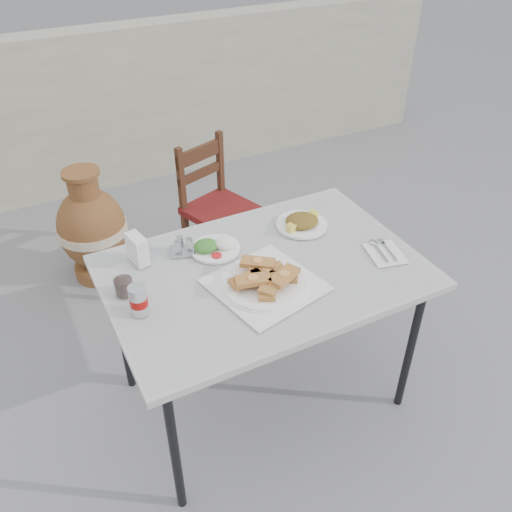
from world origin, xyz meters
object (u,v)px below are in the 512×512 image
napkin_holder (137,249)px  salad_chopped_plate (302,222)px  salad_rice_plate (215,246)px  cola_glass (123,283)px  terracotta_urn (92,229)px  pide_plate (265,278)px  soda_can (139,300)px  cafe_table (264,278)px  chair (216,206)px  condiment_caddy (182,247)px

napkin_holder → salad_chopped_plate: bearing=-16.8°
salad_rice_plate → napkin_holder: (-0.32, 0.07, 0.04)m
cola_glass → terracotta_urn: bearing=86.1°
pide_plate → cola_glass: cola_glass is taller
soda_can → cola_glass: bearing=98.6°
pide_plate → salad_rice_plate: size_ratio=2.16×
napkin_holder → cola_glass: bearing=-133.4°
cafe_table → salad_chopped_plate: (0.31, 0.20, 0.08)m
cola_glass → chair: cola_glass is taller
salad_chopped_plate → terracotta_urn: salad_chopped_plate is taller
pide_plate → condiment_caddy: (-0.21, 0.36, -0.01)m
cafe_table → soda_can: size_ratio=10.64×
pide_plate → terracotta_urn: 1.58m
chair → terracotta_urn: size_ratio=1.14×
salad_chopped_plate → condiment_caddy: size_ratio=1.88×
napkin_holder → condiment_caddy: napkin_holder is taller
salad_chopped_plate → terracotta_urn: size_ratio=0.32×
pide_plate → salad_rice_plate: pide_plate is taller
napkin_holder → condiment_caddy: size_ratio=1.01×
salad_chopped_plate → napkin_holder: bearing=174.2°
cafe_table → chair: chair is taller
soda_can → terracotta_urn: size_ratio=0.17×
salad_rice_plate → salad_chopped_plate: (0.44, -0.01, 0.00)m
salad_chopped_plate → chair: salad_chopped_plate is taller
pide_plate → condiment_caddy: bearing=120.9°
salad_chopped_plate → terracotta_urn: 1.46m
napkin_holder → terracotta_urn: bearing=80.6°
chair → salad_chopped_plate: bearing=-105.6°
cafe_table → condiment_caddy: bearing=135.3°
pide_plate → cola_glass: bearing=158.4°
condiment_caddy → chair: size_ratio=0.15×
salad_chopped_plate → pide_plate: bearing=-139.2°
napkin_holder → chair: 1.15m
soda_can → pide_plate: bearing=-7.9°
pide_plate → napkin_holder: (-0.40, 0.38, 0.03)m
soda_can → chair: 1.44m
soda_can → terracotta_urn: soda_can is taller
pide_plate → soda_can: (-0.49, 0.07, 0.03)m
condiment_caddy → terracotta_urn: bearing=101.3°
salad_rice_plate → soda_can: (-0.41, -0.24, 0.04)m
salad_chopped_plate → cola_glass: (-0.87, -0.10, 0.03)m
cola_glass → condiment_caddy: bearing=27.3°
cola_glass → terracotta_urn: cola_glass is taller
cola_glass → condiment_caddy: 0.34m
chair → cola_glass: bearing=-148.4°
salad_rice_plate → cola_glass: (-0.43, -0.11, 0.03)m
cola_glass → napkin_holder: (0.11, 0.18, 0.01)m
salad_rice_plate → salad_chopped_plate: bearing=-0.9°
cafe_table → terracotta_urn: (-0.48, 1.34, -0.40)m
cafe_table → napkin_holder: 0.54m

